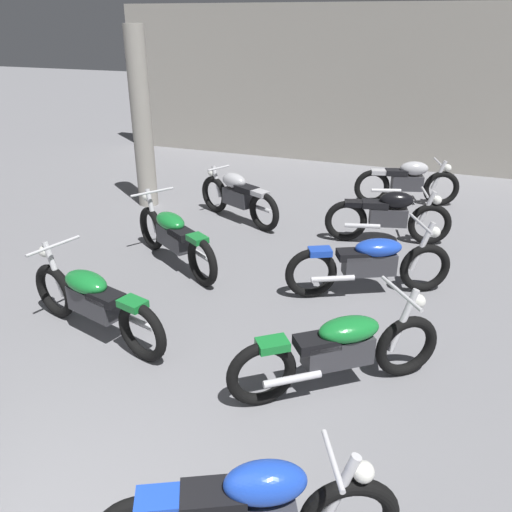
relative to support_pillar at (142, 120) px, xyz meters
The scene contains 9 objects.
back_wall 5.54m from the support_pillar, 54.30° to the left, with size 12.66×0.24×3.60m, color #9E998E.
support_pillar is the anchor object (origin of this frame).
motorcycle_left_row_1 4.73m from the support_pillar, 65.47° to the right, with size 2.12×0.83×0.97m.
motorcycle_left_row_2 3.09m from the support_pillar, 50.61° to the right, with size 1.89×1.25×0.97m.
motorcycle_left_row_3 2.28m from the support_pillar, ahead, with size 1.83×0.95×0.88m.
motorcycle_right_row_1 6.31m from the support_pillar, 41.55° to the right, with size 1.78×1.42×0.97m.
motorcycle_right_row_2 5.17m from the support_pillar, 24.55° to the right, with size 1.98×1.13×0.97m.
motorcycle_right_row_3 4.71m from the support_pillar, ahead, with size 1.93×0.70×0.88m.
motorcycle_right_row_4 5.07m from the support_pillar, 20.61° to the left, with size 1.91×0.74×0.88m.
Camera 1 is at (2.15, -1.11, 3.29)m, focal length 36.67 mm.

